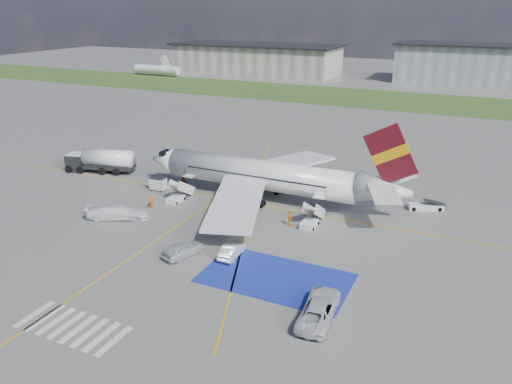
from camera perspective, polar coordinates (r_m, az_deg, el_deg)
ground at (r=55.16m, az=-5.73°, el=-5.59°), size 400.00×400.00×0.00m
grass_strip at (r=141.71m, az=14.49°, el=10.20°), size 400.00×30.00×0.01m
taxiway_line_main at (r=64.80m, az=-0.34°, el=-1.34°), size 120.00×0.20×0.01m
taxiway_line_cross at (r=50.82m, az=-16.50°, el=-8.85°), size 0.20×60.00×0.01m
taxiway_line_diag at (r=64.80m, az=-0.34°, el=-1.34°), size 20.71×56.45×0.01m
staging_box at (r=48.00m, az=2.26°, el=-9.78°), size 14.00×8.00×0.01m
crosswalk at (r=44.09m, az=-20.21°, el=-14.27°), size 9.00×4.00×0.01m
terminal_west at (r=191.21m, az=-0.01°, el=14.94°), size 60.00×22.00×10.00m
terminal_centre at (r=178.23m, az=23.78°, el=13.14°), size 48.00×18.00×12.00m
airliner at (r=64.73m, az=1.62°, el=1.83°), size 36.81×32.95×11.92m
airstairs_fwd at (r=66.37m, az=-9.00°, el=-0.49°), size 1.90×5.20×3.60m
airstairs_aft at (r=58.64m, az=6.24°, el=-3.28°), size 1.90×5.20×3.60m
fuel_tanker at (r=80.25m, az=-17.29°, el=3.24°), size 10.83×5.38×3.58m
gpu_cart at (r=70.60m, az=-11.13°, el=0.86°), size 2.23×1.49×1.81m
belt_loader at (r=66.46m, az=18.83°, el=-1.61°), size 4.74×3.06×1.38m
car_silver_a at (r=52.02m, az=-8.34°, el=-6.45°), size 3.10×4.95×1.57m
car_silver_b at (r=51.48m, az=-2.75°, el=-6.65°), size 1.72×4.32×1.40m
van_white_a at (r=42.45m, az=7.25°, el=-12.75°), size 3.12×5.87×2.12m
van_white_b at (r=62.24m, az=-15.54°, el=-2.01°), size 6.06×4.41×2.20m
crew_fwd at (r=64.51m, az=-11.93°, el=-1.12°), size 0.73×0.63×1.68m
crew_nose at (r=71.64m, az=-8.22°, el=1.34°), size 0.84×0.96×1.65m
crew_aft at (r=58.23m, az=3.87°, el=-3.01°), size 0.56×1.16×1.91m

